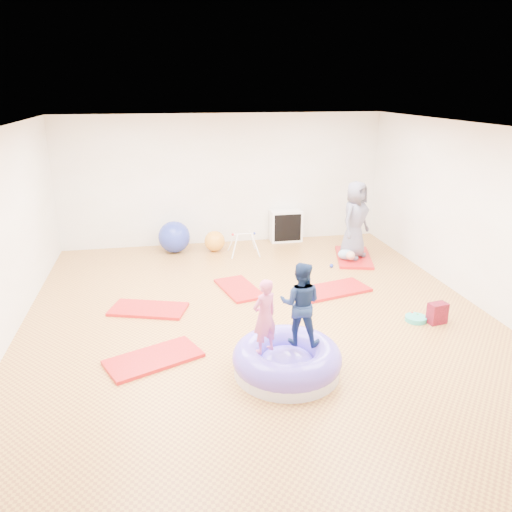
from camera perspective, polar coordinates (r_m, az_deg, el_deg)
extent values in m
cube|color=gold|center=(7.60, 0.44, -7.16)|extent=(7.00, 8.00, 0.01)
cube|color=white|center=(6.85, 0.50, 14.40)|extent=(7.00, 8.00, 0.01)
cube|color=white|center=(10.95, -3.76, 8.66)|extent=(7.00, 0.01, 2.80)
cube|color=white|center=(3.58, 13.76, -14.43)|extent=(7.00, 0.01, 2.80)
cube|color=white|center=(8.49, 24.34, 4.02)|extent=(0.01, 8.00, 2.80)
cube|color=#B71600|center=(6.65, -11.61, -11.42)|extent=(1.32, 1.02, 0.05)
cube|color=#B71600|center=(8.02, -12.19, -5.96)|extent=(1.29, 0.92, 0.05)
cube|color=#B71600|center=(8.61, -1.93, -3.75)|extent=(0.78, 1.18, 0.05)
cube|color=#B71600|center=(8.66, 8.83, -3.84)|extent=(1.32, 0.88, 0.05)
cube|color=#B71600|center=(10.34, 11.09, -0.14)|extent=(1.00, 1.45, 0.06)
cylinder|color=silver|center=(6.26, 3.53, -12.55)|extent=(1.29, 1.29, 0.15)
torus|color=#604BDA|center=(6.19, 3.56, -11.48)|extent=(1.34, 1.34, 0.36)
ellipsoid|color=#604BDA|center=(6.24, 3.54, -12.14)|extent=(0.71, 0.71, 0.32)
imported|color=#DA5F96|center=(5.82, 0.99, -6.46)|extent=(0.40, 0.35, 0.92)
imported|color=navy|center=(6.01, 5.11, -5.01)|extent=(0.62, 0.55, 1.04)
imported|color=slate|center=(10.07, 11.25, 4.08)|extent=(0.89, 0.85, 1.54)
ellipsoid|color=#85AECA|center=(10.08, 10.38, 0.23)|extent=(0.38, 0.24, 0.22)
sphere|color=tan|center=(9.92, 10.75, 0.05)|extent=(0.18, 0.18, 0.18)
sphere|color=#24852D|center=(7.97, 17.95, -6.56)|extent=(0.08, 0.08, 0.08)
sphere|color=#2333A3|center=(6.42, 1.16, -12.03)|extent=(0.08, 0.08, 0.08)
sphere|color=#2333A3|center=(9.75, 8.62, -1.11)|extent=(0.08, 0.08, 0.08)
sphere|color=#24852D|center=(8.03, 1.46, -5.35)|extent=(0.08, 0.08, 0.08)
sphere|color=red|center=(10.12, 11.22, -0.51)|extent=(0.08, 0.08, 0.08)
sphere|color=red|center=(8.00, 17.40, -6.39)|extent=(0.08, 0.08, 0.08)
sphere|color=#2333A3|center=(10.60, -9.33, 2.16)|extent=(0.66, 0.66, 0.66)
sphere|color=orange|center=(10.59, -4.75, 1.71)|extent=(0.44, 0.44, 0.44)
cylinder|color=white|center=(10.08, -2.44, 1.04)|extent=(0.17, 0.18, 0.47)
cylinder|color=white|center=(10.46, -2.78, 1.70)|extent=(0.17, 0.18, 0.47)
cylinder|color=white|center=(10.15, -0.02, 1.19)|extent=(0.17, 0.18, 0.47)
cylinder|color=white|center=(10.53, -0.44, 1.83)|extent=(0.17, 0.18, 0.47)
cylinder|color=white|center=(10.25, -1.43, 2.53)|extent=(0.45, 0.03, 0.03)
sphere|color=red|center=(10.21, -2.68, 2.46)|extent=(0.05, 0.05, 0.05)
sphere|color=#2333A3|center=(10.28, -0.18, 2.60)|extent=(0.05, 0.05, 0.05)
cube|color=white|center=(11.24, 3.43, 3.46)|extent=(0.70, 0.34, 0.70)
cube|color=black|center=(11.09, 3.64, 3.24)|extent=(0.61, 0.02, 0.61)
cube|color=white|center=(11.19, 3.50, 3.39)|extent=(0.02, 0.24, 0.62)
cube|color=white|center=(11.19, 3.50, 3.39)|extent=(0.62, 0.24, 0.02)
cylinder|color=teal|center=(7.88, 17.80, -6.84)|extent=(0.32, 0.32, 0.07)
cube|color=#B50D2E|center=(7.87, 20.01, -6.16)|extent=(0.30, 0.22, 0.32)
cylinder|color=yellow|center=(6.79, -0.65, -10.42)|extent=(0.19, 0.19, 0.03)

